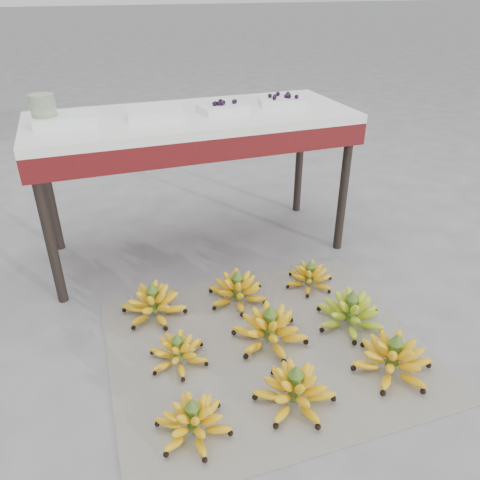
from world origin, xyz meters
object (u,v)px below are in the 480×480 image
object	(u,v)px
bunch_front_center	(295,390)
bunch_mid_center	(270,329)
bunch_back_left	(154,304)
tray_far_left	(65,119)
vendor_table	(193,131)
bunch_front_left	(193,421)
tray_left	(155,113)
glass_jar	(44,110)
newspaper_mat	(266,346)
bunch_back_right	(310,277)
tray_far_right	(282,101)
bunch_back_center	(237,290)
bunch_mid_right	(350,313)
bunch_front_right	(393,359)
tray_right	(223,108)
bunch_mid_left	(178,352)

from	to	relation	value
bunch_front_center	bunch_mid_center	size ratio (longest dim) A/B	1.09
bunch_back_left	tray_far_left	xyz separation A→B (m)	(-0.23, 0.53, 0.71)
bunch_mid_center	vendor_table	distance (m)	1.05
bunch_front_left	bunch_mid_center	xyz separation A→B (m)	(0.41, 0.33, 0.01)
tray_left	glass_jar	xyz separation A→B (m)	(-0.48, 0.02, 0.05)
tray_left	bunch_front_left	bearing A→B (deg)	-97.92
newspaper_mat	bunch_mid_center	distance (m)	0.07
bunch_back_right	tray_far_right	world-z (taller)	tray_far_right
newspaper_mat	bunch_front_left	xyz separation A→B (m)	(-0.39, -0.31, 0.06)
bunch_back_center	glass_jar	bearing A→B (deg)	144.86
bunch_back_right	vendor_table	bearing A→B (deg)	145.53
bunch_mid_center	bunch_mid_right	distance (m)	0.37
vendor_table	bunch_mid_right	bearing A→B (deg)	-63.61
bunch_back_center	newspaper_mat	bearing A→B (deg)	-86.01
bunch_front_left	tray_far_right	xyz separation A→B (m)	(0.82, 1.19, 0.71)
newspaper_mat	bunch_front_center	bearing A→B (deg)	-93.54
tray_left	bunch_back_left	bearing A→B (deg)	-108.06
bunch_mid_right	newspaper_mat	bearing A→B (deg)	-163.65
bunch_front_right	tray_far_left	bearing A→B (deg)	153.93
bunch_front_left	bunch_back_center	xyz separation A→B (m)	(0.38, 0.64, 0.00)
bunch_back_left	vendor_table	xyz separation A→B (m)	(0.35, 0.52, 0.60)
vendor_table	tray_left	size ratio (longest dim) A/B	5.78
bunch_back_left	bunch_back_center	world-z (taller)	bunch_back_left
bunch_front_left	tray_right	world-z (taller)	tray_right
bunch_mid_left	bunch_back_center	size ratio (longest dim) A/B	0.81
bunch_mid_center	bunch_back_right	size ratio (longest dim) A/B	1.14
bunch_front_right	tray_right	distance (m)	1.37
newspaper_mat	vendor_table	xyz separation A→B (m)	(-0.04, 0.88, 0.66)
bunch_back_center	bunch_back_right	distance (m)	0.37
bunch_front_left	bunch_mid_left	distance (m)	0.34
bunch_front_left	vendor_table	bearing A→B (deg)	49.77
bunch_front_right	bunch_back_right	world-z (taller)	bunch_front_right
bunch_mid_center	bunch_mid_right	size ratio (longest dim) A/B	0.94
bunch_mid_center	bunch_back_center	world-z (taller)	bunch_mid_center
bunch_front_center	bunch_back_left	bearing A→B (deg)	96.86
bunch_mid_left	tray_right	world-z (taller)	tray_right
newspaper_mat	bunch_front_right	world-z (taller)	bunch_front_right
tray_far_right	glass_jar	bearing A→B (deg)	-179.73
glass_jar	bunch_front_center	bearing A→B (deg)	-60.00
bunch_back_right	tray_far_left	xyz separation A→B (m)	(-0.99, 0.57, 0.72)
vendor_table	bunch_back_left	bearing A→B (deg)	-123.77
bunch_mid_left	bunch_back_left	distance (m)	0.33
bunch_mid_left	tray_far_left	distance (m)	1.15
bunch_back_center	bunch_front_center	bearing A→B (deg)	-88.13
tray_right	glass_jar	size ratio (longest dim) A/B	1.76
bunch_mid_right	vendor_table	bearing A→B (deg)	131.89
bunch_mid_left	vendor_table	bearing A→B (deg)	70.03
bunch_mid_left	bunch_mid_center	bearing A→B (deg)	-1.27
bunch_front_right	tray_far_left	distance (m)	1.72
bunch_mid_left	vendor_table	size ratio (longest dim) A/B	0.15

